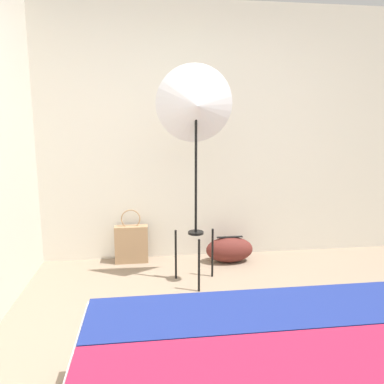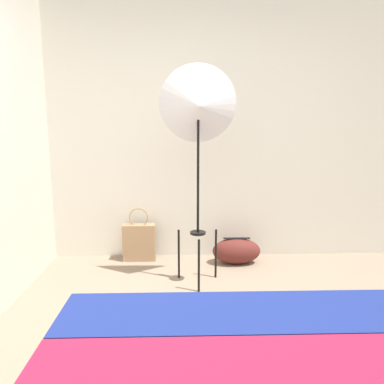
% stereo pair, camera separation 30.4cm
% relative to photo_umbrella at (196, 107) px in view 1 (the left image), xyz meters
% --- Properties ---
extents(wall_back, '(8.00, 0.05, 2.60)m').
position_rel_photo_umbrella_xyz_m(wall_back, '(0.04, 0.72, -0.25)').
color(wall_back, beige).
rests_on(wall_back, ground_plane).
extents(photo_umbrella, '(0.66, 0.35, 1.91)m').
position_rel_photo_umbrella_xyz_m(photo_umbrella, '(0.00, 0.00, 0.00)').
color(photo_umbrella, black).
rests_on(photo_umbrella, ground_plane).
extents(tote_bag, '(0.33, 0.12, 0.56)m').
position_rel_photo_umbrella_xyz_m(tote_bag, '(-0.58, 0.57, -1.35)').
color(tote_bag, '#9E7A56').
rests_on(tote_bag, ground_plane).
extents(duffel_bag, '(0.49, 0.26, 0.27)m').
position_rel_photo_umbrella_xyz_m(duffel_bag, '(0.41, 0.45, -1.41)').
color(duffel_bag, '#5B231E').
rests_on(duffel_bag, ground_plane).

